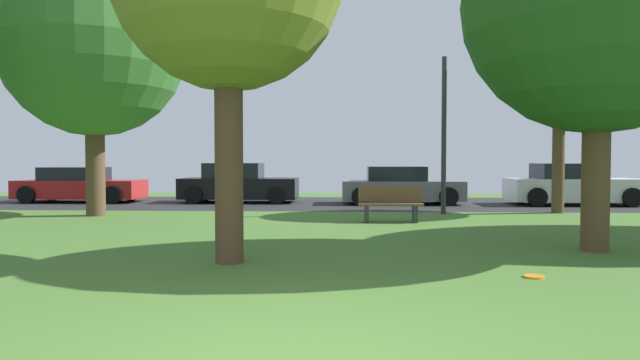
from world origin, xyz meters
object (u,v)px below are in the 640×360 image
at_px(parked_car_red, 80,186).
at_px(street_lamp_post, 444,136).
at_px(parked_car_grey, 401,187).
at_px(park_bench, 390,204).
at_px(oak_tree_left, 560,60).
at_px(parked_car_white, 572,186).
at_px(frisbee_disc, 534,276).
at_px(parked_car_black, 238,184).
at_px(birch_tree_lone, 94,46).

height_order(parked_car_red, street_lamp_post, street_lamp_post).
height_order(parked_car_grey, park_bench, parked_car_grey).
distance_m(parked_car_red, park_bench, 12.51).
bearing_deg(oak_tree_left, parked_car_grey, 143.51).
height_order(parked_car_red, parked_car_grey, parked_car_grey).
distance_m(oak_tree_left, street_lamp_post, 4.09).
distance_m(parked_car_red, parked_car_white, 17.61).
height_order(frisbee_disc, street_lamp_post, street_lamp_post).
height_order(frisbee_disc, park_bench, park_bench).
bearing_deg(parked_car_black, parked_car_red, -178.65).
xyz_separation_m(parked_car_black, park_bench, (5.05, -6.23, -0.19)).
xyz_separation_m(frisbee_disc, street_lamp_post, (0.30, 8.73, 2.24)).
xyz_separation_m(birch_tree_lone, oak_tree_left, (13.19, 1.41, -0.25)).
bearing_deg(park_bench, parked_car_black, -50.96).
bearing_deg(birch_tree_lone, frisbee_disc, -39.44).
bearing_deg(street_lamp_post, parked_car_black, 148.88).
relative_size(oak_tree_left, park_bench, 3.94).
bearing_deg(parked_car_red, parked_car_black, 1.35).
distance_m(oak_tree_left, frisbee_disc, 10.88).
bearing_deg(frisbee_disc, oak_tree_left, 68.07).
xyz_separation_m(park_bench, street_lamp_post, (1.69, 2.16, 1.79)).
xyz_separation_m(oak_tree_left, frisbee_disc, (-3.71, -9.21, -4.45)).
xyz_separation_m(parked_car_red, parked_car_white, (17.60, -0.46, 0.06)).
height_order(birch_tree_lone, oak_tree_left, birch_tree_lone).
xyz_separation_m(birch_tree_lone, street_lamp_post, (9.78, 0.93, -2.46)).
xyz_separation_m(oak_tree_left, parked_car_white, (1.58, 2.99, -3.80)).
relative_size(frisbee_disc, parked_car_white, 0.06).
bearing_deg(parked_car_white, street_lamp_post, -145.19).
relative_size(parked_car_white, street_lamp_post, 0.97).
height_order(parked_car_red, parked_car_white, parked_car_white).
distance_m(parked_car_white, street_lamp_post, 6.29).
bearing_deg(birch_tree_lone, parked_car_black, 58.68).
bearing_deg(oak_tree_left, parked_car_red, 167.85).
xyz_separation_m(oak_tree_left, parked_car_red, (-16.02, 3.45, -3.86)).
bearing_deg(parked_car_grey, oak_tree_left, -36.49).
bearing_deg(parked_car_white, oak_tree_left, -117.92).
xyz_separation_m(frisbee_disc, park_bench, (-1.38, 6.57, 0.45)).
distance_m(parked_car_black, park_bench, 8.03).
height_order(parked_car_grey, parked_car_white, parked_car_white).
distance_m(oak_tree_left, parked_car_grey, 6.57).
bearing_deg(parked_car_white, frisbee_disc, -113.45).
bearing_deg(oak_tree_left, birch_tree_lone, -173.88).
distance_m(birch_tree_lone, frisbee_disc, 13.15).
xyz_separation_m(birch_tree_lone, parked_car_white, (14.78, 4.40, -4.05)).
xyz_separation_m(parked_car_grey, park_bench, (-0.81, -5.82, -0.15)).
relative_size(birch_tree_lone, parked_car_white, 1.66).
relative_size(birch_tree_lone, frisbee_disc, 26.84).
height_order(birch_tree_lone, park_bench, birch_tree_lone).
distance_m(oak_tree_left, parked_car_black, 11.42).
xyz_separation_m(frisbee_disc, parked_car_red, (-12.31, 12.66, 0.59)).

